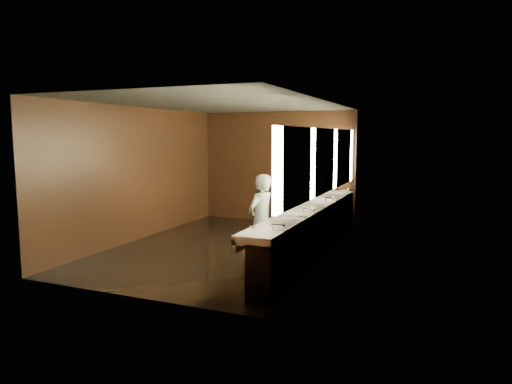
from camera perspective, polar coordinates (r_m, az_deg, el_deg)
floor at (r=9.12m, az=-3.93°, el=-6.90°), size 6.00×6.00×0.00m
ceiling at (r=8.87m, az=-4.09°, el=10.94°), size 4.00×6.00×0.02m
wall_back at (r=11.64m, az=2.64°, el=3.12°), size 4.00×0.02×2.80m
wall_front at (r=6.37m, az=-16.20°, el=-0.41°), size 4.00×0.02×2.80m
wall_left at (r=9.94m, az=-14.37°, el=2.24°), size 0.02×6.00×2.80m
wall_right at (r=8.19m, az=8.61°, el=1.40°), size 0.02×6.00×2.80m
sink_counter at (r=8.38m, az=7.11°, el=-4.71°), size 0.55×5.40×1.01m
mirror_band at (r=8.17m, az=8.52°, el=3.85°), size 0.06×5.03×1.15m
person at (r=7.69m, az=0.60°, el=-3.56°), size 0.51×0.65×1.56m
trash_bin at (r=6.93m, az=1.52°, el=-8.83°), size 0.39×0.39×0.60m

